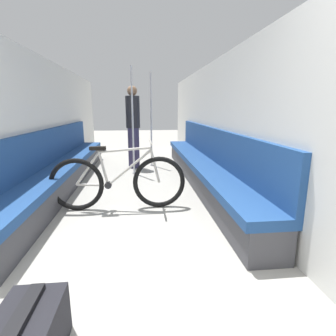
# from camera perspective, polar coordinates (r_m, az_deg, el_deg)

# --- Properties ---
(wall_left) EXTENTS (0.10, 9.58, 2.10)m
(wall_left) POSITION_cam_1_polar(r_m,az_deg,el_deg) (4.41, -27.11, 8.23)
(wall_left) COLOR silver
(wall_left) RESTS_ON ground
(wall_right) EXTENTS (0.10, 9.58, 2.10)m
(wall_right) POSITION_cam_1_polar(r_m,az_deg,el_deg) (4.34, 12.05, 9.29)
(wall_right) COLOR silver
(wall_right) RESTS_ON ground
(bench_seat_row_left) EXTENTS (0.48, 5.14, 0.98)m
(bench_seat_row_left) POSITION_cam_1_polar(r_m,az_deg,el_deg) (4.69, -22.12, -0.35)
(bench_seat_row_left) COLOR #3D3D42
(bench_seat_row_left) RESTS_ON ground
(bench_seat_row_right) EXTENTS (0.48, 5.14, 0.98)m
(bench_seat_row_right) POSITION_cam_1_polar(r_m,az_deg,el_deg) (4.64, 7.59, 0.36)
(bench_seat_row_right) COLOR #3D3D42
(bench_seat_row_right) RESTS_ON ground
(bicycle) EXTENTS (1.75, 0.46, 0.89)m
(bicycle) POSITION_cam_1_polar(r_m,az_deg,el_deg) (3.47, -10.76, -3.03)
(bicycle) COLOR black
(bicycle) RESTS_ON ground
(grab_pole_near) EXTENTS (0.08, 0.08, 2.08)m
(grab_pole_near) POSITION_cam_1_polar(r_m,az_deg,el_deg) (5.23, -7.69, 9.62)
(grab_pole_near) COLOR gray
(grab_pole_near) RESTS_ON ground
(grab_pole_far) EXTENTS (0.08, 0.08, 2.08)m
(grab_pole_far) POSITION_cam_1_polar(r_m,az_deg,el_deg) (5.98, -3.69, 10.10)
(grab_pole_far) COLOR gray
(grab_pole_far) RESTS_ON ground
(passenger_standing) EXTENTS (0.30, 0.30, 1.77)m
(passenger_standing) POSITION_cam_1_polar(r_m,az_deg,el_deg) (5.81, -7.60, 8.97)
(passenger_standing) COLOR #332D4C
(passenger_standing) RESTS_ON ground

